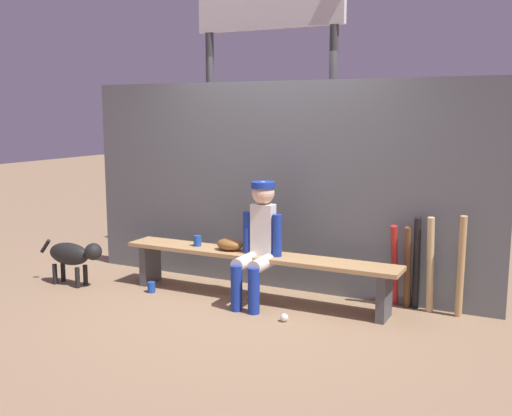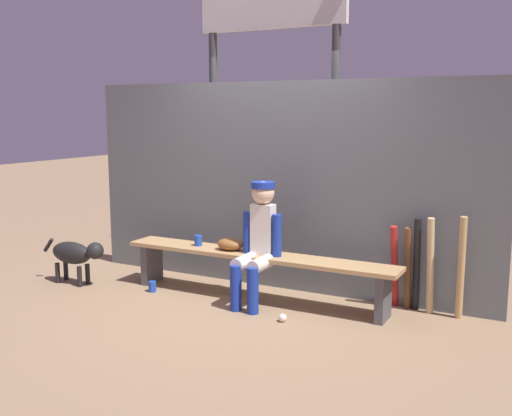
{
  "view_description": "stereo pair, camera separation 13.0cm",
  "coord_description": "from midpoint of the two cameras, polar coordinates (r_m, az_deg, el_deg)",
  "views": [
    {
      "loc": [
        2.56,
        -5.11,
        1.85
      ],
      "look_at": [
        0.0,
        0.0,
        0.92
      ],
      "focal_mm": 41.92,
      "sensor_mm": 36.0,
      "label": 1
    },
    {
      "loc": [
        2.68,
        -5.05,
        1.85
      ],
      "look_at": [
        0.0,
        0.0,
        0.92
      ],
      "focal_mm": 41.92,
      "sensor_mm": 36.0,
      "label": 2
    }
  ],
  "objects": [
    {
      "name": "baseball_glove",
      "position": [
        6.0,
        -1.85,
        -3.47
      ],
      "size": [
        0.28,
        0.2,
        0.12
      ],
      "primitive_type": "ellipsoid",
      "color": "brown",
      "rests_on": "dugout_bench"
    },
    {
      "name": "scoreboard",
      "position": [
        7.09,
        2.48,
        15.35
      ],
      "size": [
        2.09,
        0.27,
        3.75
      ],
      "color": "#3F3F42",
      "rests_on": "ground_plane"
    },
    {
      "name": "cup_on_bench",
      "position": [
        6.21,
        -4.93,
        -3.11
      ],
      "size": [
        0.08,
        0.08,
        0.11
      ],
      "primitive_type": "cylinder",
      "color": "#1E47AD",
      "rests_on": "dugout_bench"
    },
    {
      "name": "bat_wood_tan",
      "position": [
        5.65,
        19.61,
        -5.44
      ],
      "size": [
        0.09,
        0.16,
        0.95
      ],
      "primitive_type": "cylinder",
      "rotation": [
        0.09,
        0.0,
        0.17
      ],
      "color": "tan",
      "rests_on": "ground_plane"
    },
    {
      "name": "bat_wood_natural",
      "position": [
        5.7,
        16.93,
        -5.34
      ],
      "size": [
        0.07,
        0.17,
        0.91
      ],
      "primitive_type": "cylinder",
      "rotation": [
        0.11,
        0.0,
        -0.05
      ],
      "color": "tan",
      "rests_on": "ground_plane"
    },
    {
      "name": "cup_on_ground",
      "position": [
        6.32,
        -9.28,
        -7.41
      ],
      "size": [
        0.08,
        0.08,
        0.11
      ],
      "primitive_type": "cylinder",
      "color": "#1E47AD",
      "rests_on": "ground_plane"
    },
    {
      "name": "bat_wood_dark",
      "position": [
        5.78,
        14.91,
        -5.6
      ],
      "size": [
        0.08,
        0.2,
        0.8
      ],
      "primitive_type": "cylinder",
      "rotation": [
        0.17,
        0.0,
        0.08
      ],
      "color": "brown",
      "rests_on": "ground_plane"
    },
    {
      "name": "player_seated",
      "position": [
        5.71,
        0.81,
        -2.93
      ],
      "size": [
        0.41,
        0.55,
        1.19
      ],
      "color": "silver",
      "rests_on": "ground_plane"
    },
    {
      "name": "ground_plane",
      "position": [
        6.01,
        0.63,
        -8.72
      ],
      "size": [
        30.0,
        30.0,
        0.0
      ],
      "primitive_type": "plane",
      "color": "#937556"
    },
    {
      "name": "dugout_bench",
      "position": [
        5.9,
        0.63,
        -5.25
      ],
      "size": [
        2.87,
        0.36,
        0.47
      ],
      "color": "tan",
      "rests_on": "ground_plane"
    },
    {
      "name": "chainlink_fence",
      "position": [
        6.2,
        2.7,
        2.05
      ],
      "size": [
        4.53,
        0.03,
        2.15
      ],
      "primitive_type": "cube",
      "color": "#595E63",
      "rests_on": "ground_plane"
    },
    {
      "name": "dog",
      "position": [
        6.7,
        -16.32,
        -4.21
      ],
      "size": [
        0.84,
        0.2,
        0.49
      ],
      "color": "black",
      "rests_on": "ground_plane"
    },
    {
      "name": "bat_aluminum_black",
      "position": [
        5.76,
        15.71,
        -5.21
      ],
      "size": [
        0.09,
        0.19,
        0.9
      ],
      "primitive_type": "cylinder",
      "rotation": [
        0.14,
        0.0,
        0.13
      ],
      "color": "black",
      "rests_on": "ground_plane"
    },
    {
      "name": "bat_aluminum_red",
      "position": [
        5.82,
        13.71,
        -5.44
      ],
      "size": [
        0.07,
        0.23,
        0.81
      ],
      "primitive_type": "cylinder",
      "rotation": [
        0.2,
        0.0,
        0.01
      ],
      "color": "#B22323",
      "rests_on": "ground_plane"
    },
    {
      "name": "baseball",
      "position": [
        5.4,
        3.25,
        -10.42
      ],
      "size": [
        0.07,
        0.07,
        0.07
      ],
      "primitive_type": "sphere",
      "color": "white",
      "rests_on": "ground_plane"
    }
  ]
}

